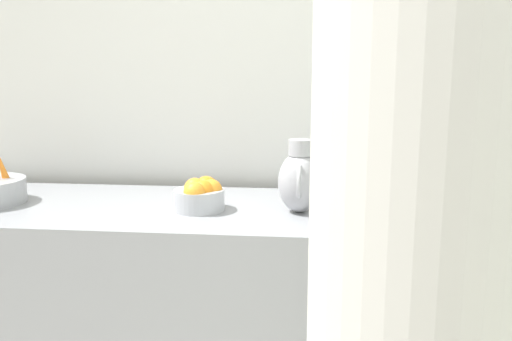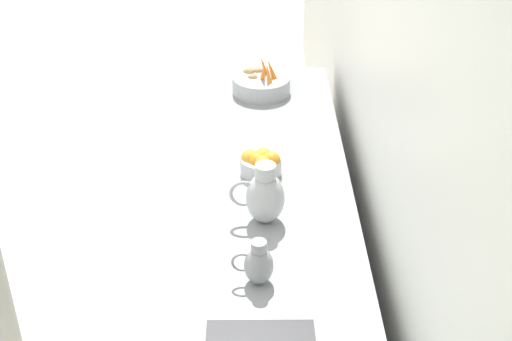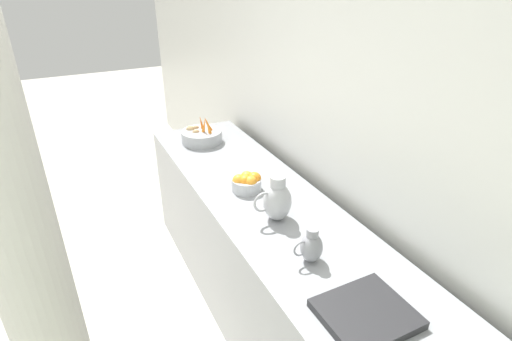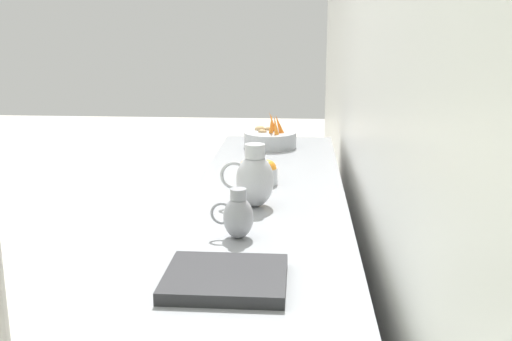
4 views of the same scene
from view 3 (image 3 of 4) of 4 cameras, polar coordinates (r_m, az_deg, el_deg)
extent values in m
cube|color=silver|center=(1.91, 21.94, 7.63)|extent=(0.10, 8.75, 3.00)
cube|color=gray|center=(2.53, 2.08, -13.28)|extent=(0.66, 2.75, 0.87)
cylinder|color=#9EA0A5|center=(3.10, -7.64, 4.80)|extent=(0.31, 0.31, 0.09)
torus|color=#9EA0A5|center=(3.11, -7.60, 4.14)|extent=(0.18, 0.18, 0.01)
cone|color=orange|center=(3.02, -6.69, 5.99)|extent=(0.07, 0.06, 0.14)
cone|color=orange|center=(3.08, -6.77, 6.39)|extent=(0.09, 0.07, 0.14)
cone|color=orange|center=(3.04, -7.36, 6.15)|extent=(0.04, 0.08, 0.15)
cone|color=orange|center=(3.09, -7.70, 6.58)|extent=(0.07, 0.09, 0.15)
ellipsoid|color=tan|center=(3.13, -9.24, 5.81)|extent=(0.07, 0.06, 0.05)
ellipsoid|color=#9E7F56|center=(3.07, -8.48, 5.36)|extent=(0.05, 0.05, 0.04)
ellipsoid|color=#9E7F56|center=(3.15, -8.46, 5.93)|extent=(0.05, 0.04, 0.04)
cylinder|color=#ADAFB5|center=(2.41, -1.36, -1.96)|extent=(0.18, 0.18, 0.07)
sphere|color=orange|center=(2.41, -1.31, -1.01)|extent=(0.08, 0.08, 0.08)
sphere|color=orange|center=(2.38, -2.45, -1.41)|extent=(0.08, 0.08, 0.08)
sphere|color=orange|center=(2.40, -0.23, -1.16)|extent=(0.08, 0.08, 0.08)
sphere|color=orange|center=(2.37, -1.54, -1.51)|extent=(0.08, 0.08, 0.08)
sphere|color=orange|center=(2.36, -0.76, -1.63)|extent=(0.08, 0.08, 0.08)
ellipsoid|color=#A3A3A8|center=(2.11, 3.02, -4.40)|extent=(0.15, 0.15, 0.21)
cylinder|color=#A3A3A8|center=(2.05, 3.10, -1.53)|extent=(0.08, 0.08, 0.06)
torus|color=#A3A3A8|center=(2.07, 1.05, -4.47)|extent=(0.11, 0.01, 0.11)
ellipsoid|color=gray|center=(1.86, 7.83, -10.71)|extent=(0.10, 0.10, 0.14)
cylinder|color=gray|center=(1.81, 7.99, -8.64)|extent=(0.05, 0.05, 0.04)
torus|color=gray|center=(1.83, 6.36, -10.89)|extent=(0.08, 0.01, 0.08)
cube|color=#232326|center=(1.69, 15.25, -18.91)|extent=(0.34, 0.30, 0.04)
camera|label=1|loc=(1.91, -51.05, -6.31)|focal=37.21mm
camera|label=2|loc=(1.17, 110.44, 12.57)|focal=49.53mm
camera|label=4|loc=(1.40, 87.38, -21.71)|focal=42.41mm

